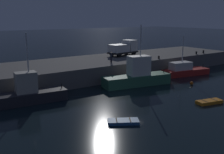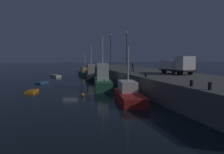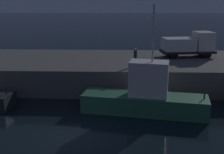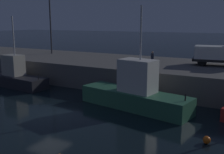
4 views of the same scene
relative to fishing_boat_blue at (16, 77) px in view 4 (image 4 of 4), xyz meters
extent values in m
plane|color=black|center=(9.09, -5.28, -1.02)|extent=(320.00, 320.00, 0.00)
cube|color=#5B5956|center=(9.09, 7.58, 0.17)|extent=(58.97, 10.83, 2.38)
cube|color=#232328|center=(0.09, -0.01, -0.44)|extent=(7.61, 2.88, 1.15)
cube|color=#ADA899|center=(-0.27, 0.02, 1.21)|extent=(2.24, 1.65, 2.15)
cylinder|color=silver|center=(0.07, -0.01, 4.26)|extent=(0.14, 0.14, 3.95)
cylinder|color=#262626|center=(3.50, -0.32, 0.38)|extent=(0.10, 0.10, 0.50)
cube|color=#2D6647|center=(13.93, -0.75, -0.34)|extent=(9.40, 3.96, 1.36)
cube|color=silver|center=(14.18, -0.79, 1.60)|extent=(3.01, 2.16, 2.52)
cylinder|color=silver|center=(14.39, -0.83, 4.85)|extent=(0.14, 0.14, 3.99)
cylinder|color=#262626|center=(18.06, -1.49, 0.59)|extent=(0.10, 0.10, 0.50)
sphere|color=orange|center=(20.10, -4.71, -0.80)|extent=(0.44, 0.44, 0.44)
cylinder|color=#38383D|center=(-3.02, 9.21, 5.41)|extent=(0.20, 0.20, 8.11)
cylinder|color=black|center=(17.12, 9.63, 1.81)|extent=(0.93, 0.40, 0.90)
cylinder|color=black|center=(17.36, 7.84, 1.81)|extent=(0.93, 0.40, 0.90)
cube|color=black|center=(18.94, 8.96, 1.93)|extent=(5.61, 2.84, 0.25)
cube|color=silver|center=(17.98, 8.84, 2.68)|extent=(3.37, 2.54, 1.25)
cylinder|color=black|center=(13.39, 4.29, 1.74)|extent=(0.13, 0.13, 0.77)
cylinder|color=black|center=(13.45, 4.58, 1.74)|extent=(0.13, 0.13, 0.77)
cylinder|color=#1E2333|center=(13.42, 4.43, 2.44)|extent=(0.34, 0.34, 0.64)
sphere|color=tan|center=(13.42, 4.43, 2.88)|extent=(0.19, 0.19, 0.19)
camera|label=1|loc=(-8.16, -26.96, 7.83)|focal=42.88mm
camera|label=2|loc=(45.67, -8.23, 3.79)|focal=34.21mm
camera|label=3|loc=(12.24, -21.91, 7.21)|focal=48.52mm
camera|label=4|loc=(22.21, -19.64, 5.68)|focal=43.50mm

